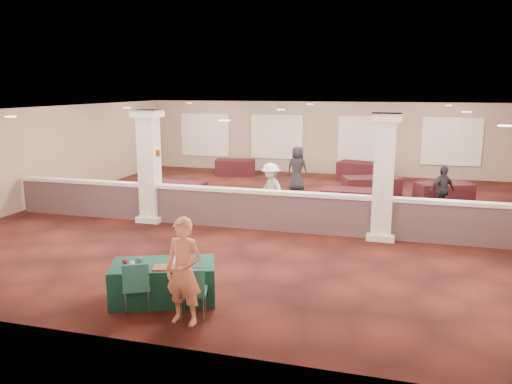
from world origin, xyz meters
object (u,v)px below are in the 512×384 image
(conf_chair_side, at_px, (136,283))
(far_table_back_right, at_px, (371,188))
(far_table_back_center, at_px, (362,172))
(far_table_front_right, at_px, (444,194))
(far_table_back_left, at_px, (235,167))
(attendee_b, at_px, (271,190))
(far_table_front_center, at_px, (351,201))
(attendee_d, at_px, (297,169))
(far_table_front_left, at_px, (177,193))
(attendee_a, at_px, (150,183))
(woman, at_px, (184,271))
(conf_chair_main, at_px, (193,289))
(near_table, at_px, (164,282))
(attendee_c, at_px, (442,191))

(conf_chair_side, relative_size, far_table_back_right, 0.48)
(far_table_back_center, xyz_separation_m, far_table_back_right, (0.52, -3.30, -0.01))
(conf_chair_side, height_order, far_table_back_center, conf_chair_side)
(far_table_front_right, bearing_deg, conf_chair_side, -119.85)
(far_table_back_left, distance_m, attendee_b, 7.27)
(far_table_front_right, height_order, far_table_back_left, far_table_front_right)
(far_table_front_center, distance_m, far_table_front_right, 3.47)
(attendee_d, bearing_deg, far_table_back_right, 179.33)
(far_table_back_left, relative_size, far_table_back_right, 0.90)
(far_table_back_left, xyz_separation_m, far_table_back_center, (5.53, 0.00, 0.05))
(far_table_front_left, xyz_separation_m, far_table_back_right, (6.17, 2.63, 0.00))
(attendee_a, relative_size, attendee_b, 0.97)
(far_table_front_left, height_order, far_table_front_right, far_table_front_left)
(attendee_d, bearing_deg, woman, 104.91)
(conf_chair_main, distance_m, far_table_back_right, 10.51)
(near_table, xyz_separation_m, conf_chair_main, (0.79, -0.53, 0.18))
(far_table_back_center, distance_m, attendee_c, 5.69)
(conf_chair_side, bearing_deg, attendee_d, 58.77)
(woman, height_order, far_table_front_center, woman)
(conf_chair_main, bearing_deg, attendee_a, 105.36)
(far_table_front_left, bearing_deg, attendee_d, 44.30)
(far_table_back_left, bearing_deg, far_table_front_left, -91.15)
(attendee_c, bearing_deg, far_table_front_left, 150.24)
(far_table_front_right, height_order, attendee_a, attendee_a)
(conf_chair_main, height_order, attendee_c, attendee_c)
(far_table_back_center, bearing_deg, far_table_front_right, -50.57)
(far_table_back_center, xyz_separation_m, attendee_b, (-2.30, -6.50, 0.41))
(far_table_front_right, xyz_separation_m, far_table_back_right, (-2.35, 0.20, 0.02))
(attendee_b, xyz_separation_m, attendee_c, (4.98, 1.50, -0.05))
(woman, bearing_deg, far_table_front_center, 83.04)
(attendee_d, bearing_deg, conf_chair_side, 99.99)
(attendee_a, bearing_deg, far_table_back_center, 34.68)
(conf_chair_main, xyz_separation_m, attendee_d, (-0.35, 10.92, 0.30))
(attendee_c, height_order, attendee_d, attendee_d)
(far_table_front_center, relative_size, far_table_front_right, 1.02)
(conf_chair_side, height_order, woman, woman)
(far_table_front_center, relative_size, far_table_back_center, 0.92)
(far_table_back_right, height_order, attendee_a, attendee_a)
(far_table_front_left, distance_m, far_table_back_center, 8.19)
(woman, distance_m, attendee_b, 7.21)
(far_table_front_right, distance_m, far_table_back_center, 4.53)
(woman, height_order, far_table_back_center, woman)
(far_table_front_center, height_order, attendee_b, attendee_b)
(conf_chair_main, distance_m, conf_chair_side, 1.02)
(far_table_back_center, xyz_separation_m, attendee_c, (2.68, -5.00, 0.36))
(woman, distance_m, attendee_c, 9.86)
(far_table_back_left, relative_size, far_table_back_center, 0.87)
(attendee_d, bearing_deg, attendee_b, 102.64)
(near_table, relative_size, attendee_a, 1.19)
(far_table_back_left, bearing_deg, far_table_front_right, -22.61)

